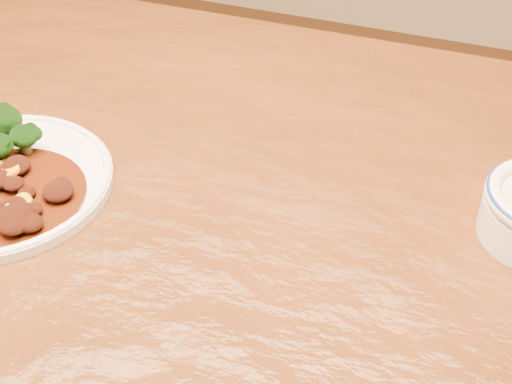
% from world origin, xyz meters
% --- Properties ---
extents(dining_table, '(1.51, 0.91, 0.75)m').
position_xyz_m(dining_table, '(-0.00, 0.00, 0.67)').
color(dining_table, '#56270F').
rests_on(dining_table, ground).
extents(mince_stew, '(0.16, 0.16, 0.03)m').
position_xyz_m(mince_stew, '(-0.17, -0.05, 0.77)').
color(mince_stew, '#3F1106').
rests_on(mince_stew, dinner_plate).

